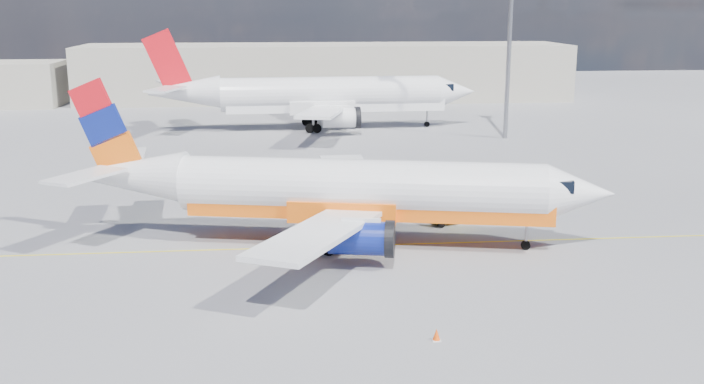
{
  "coord_description": "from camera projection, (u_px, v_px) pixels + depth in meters",
  "views": [
    {
      "loc": [
        -2.56,
        -40.29,
        13.66
      ],
      "look_at": [
        1.58,
        1.83,
        3.5
      ],
      "focal_mm": 40.0,
      "sensor_mm": 36.0,
      "label": 1
    }
  ],
  "objects": [
    {
      "name": "ground",
      "position": [
        326.0,
        263.0,
        42.42
      ],
      "size": [
        240.0,
        240.0,
        0.0
      ],
      "primitive_type": "plane",
      "color": "slate",
      "rests_on": "ground"
    },
    {
      "name": "taxi_line",
      "position": [
        323.0,
        247.0,
        45.33
      ],
      "size": [
        70.0,
        0.15,
        0.01
      ],
      "primitive_type": "cube",
      "color": "yellow",
      "rests_on": "ground"
    },
    {
      "name": "terminal_main",
      "position": [
        326.0,
        72.0,
        114.54
      ],
      "size": [
        70.0,
        14.0,
        8.0
      ],
      "primitive_type": "cube",
      "color": "#B0A998",
      "rests_on": "ground"
    },
    {
      "name": "main_jet",
      "position": [
        344.0,
        190.0,
        45.22
      ],
      "size": [
        31.79,
        24.46,
        9.59
      ],
      "rotation": [
        0.0,
        0.0,
        -0.21
      ],
      "color": "white",
      "rests_on": "ground"
    },
    {
      "name": "second_jet",
      "position": [
        320.0,
        96.0,
        87.21
      ],
      "size": [
        36.86,
        29.15,
        11.17
      ],
      "rotation": [
        0.0,
        0.0,
        0.03
      ],
      "color": "white",
      "rests_on": "ground"
    },
    {
      "name": "gse_tug",
      "position": [
        449.0,
        210.0,
        49.98
      ],
      "size": [
        2.95,
        2.3,
        1.88
      ],
      "rotation": [
        0.0,
        0.0,
        0.3
      ],
      "color": "black",
      "rests_on": "ground"
    },
    {
      "name": "traffic_cone",
      "position": [
        436.0,
        335.0,
        32.63
      ],
      "size": [
        0.37,
        0.37,
        0.52
      ],
      "color": "white",
      "rests_on": "ground"
    },
    {
      "name": "floodlight_mast",
      "position": [
        511.0,
        13.0,
        79.05
      ],
      "size": [
        1.56,
        1.56,
        21.38
      ],
      "color": "gray",
      "rests_on": "ground"
    }
  ]
}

